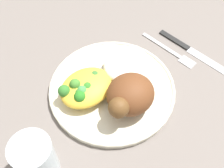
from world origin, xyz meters
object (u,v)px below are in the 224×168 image
Objects in this scene: mac_cheese_with_broccoli at (85,88)px; rice_pile at (127,65)px; roasted_chicken at (129,96)px; fork at (171,51)px; plate at (112,89)px; water_glass at (35,159)px; knife at (188,48)px.

rice_pile is at bearing 172.72° from mac_cheese_with_broccoli.
roasted_chicken is 0.72× the size of fork.
rice_pile is (-0.06, -0.06, -0.01)m from roasted_chicken.
roasted_chicken reaches higher than fork.
plate is 0.20m from water_glass.
rice_pile is (-0.05, -0.01, 0.03)m from plate.
rice_pile is 0.52× the size of knife.
plate reaches higher than knife.
rice_pile is at bearing -131.81° from roasted_chicken.
fork is at bearing -165.38° from roasted_chicken.
roasted_chicken is 0.22m from knife.
fork is at bearing 172.23° from mac_cheese_with_broccoli.
rice_pile is 0.69× the size of fork.
rice_pile is 0.16m from knife.
knife is (-0.21, -0.02, -0.04)m from roasted_chicken.
fork is 0.37m from water_glass.
rice_pile is 0.10m from mac_cheese_with_broccoli.
rice_pile reaches higher than plate.
mac_cheese_with_broccoli is (0.10, -0.01, -0.00)m from rice_pile.
fork is at bearing 171.82° from rice_pile.
mac_cheese_with_broccoli reaches higher than knife.
plate is at bearing -7.69° from knife.
mac_cheese_with_broccoli is 1.21× the size of water_glass.
water_glass reaches higher than fork.
plate is at bearing -168.26° from water_glass.
water_glass is at bearing 11.74° from plate.
mac_cheese_with_broccoli is at bearing -7.77° from fork.
fork is (-0.18, -0.05, -0.04)m from roasted_chicken.
roasted_chicken is at bearing 48.19° from rice_pile.
fork is at bearing -30.30° from knife.
mac_cheese_with_broccoli is 0.16m from water_glass.
mac_cheese_with_broccoli is at bearing -156.67° from water_glass.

